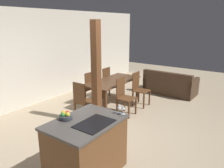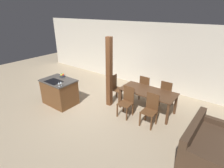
# 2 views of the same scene
# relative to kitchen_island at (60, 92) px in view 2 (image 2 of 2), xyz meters

# --- Properties ---
(ground_plane) EXTENTS (16.00, 16.00, 0.00)m
(ground_plane) POSITION_rel_kitchen_island_xyz_m (1.16, 0.56, -0.46)
(ground_plane) COLOR tan
(wall_back) EXTENTS (11.20, 0.08, 2.70)m
(wall_back) POSITION_rel_kitchen_island_xyz_m (1.16, 3.34, 0.89)
(wall_back) COLOR silver
(wall_back) RESTS_ON ground_plane
(kitchen_island) EXTENTS (1.16, 0.83, 0.92)m
(kitchen_island) POSITION_rel_kitchen_island_xyz_m (0.00, 0.00, 0.00)
(kitchen_island) COLOR brown
(kitchen_island) RESTS_ON ground_plane
(fruit_bowl) EXTENTS (0.20, 0.20, 0.11)m
(fruit_bowl) POSITION_rel_kitchen_island_xyz_m (-0.12, 0.29, 0.51)
(fruit_bowl) COLOR #383D47
(fruit_bowl) RESTS_ON kitchen_island
(wine_glass_near) EXTENTS (0.06, 0.06, 0.15)m
(wine_glass_near) POSITION_rel_kitchen_island_xyz_m (0.51, -0.35, 0.57)
(wine_glass_near) COLOR silver
(wine_glass_near) RESTS_ON kitchen_island
(wine_glass_middle) EXTENTS (0.06, 0.06, 0.15)m
(wine_glass_middle) POSITION_rel_kitchen_island_xyz_m (0.51, -0.27, 0.57)
(wine_glass_middle) COLOR silver
(wine_glass_middle) RESTS_ON kitchen_island
(dining_table) EXTENTS (1.79, 0.84, 0.73)m
(dining_table) POSITION_rel_kitchen_island_xyz_m (2.72, 1.42, 0.17)
(dining_table) COLOR #51331E
(dining_table) RESTS_ON ground_plane
(dining_chair_near_left) EXTENTS (0.40, 0.40, 0.96)m
(dining_chair_near_left) POSITION_rel_kitchen_island_xyz_m (2.32, 0.77, 0.04)
(dining_chair_near_left) COLOR brown
(dining_chair_near_left) RESTS_ON ground_plane
(dining_chair_near_right) EXTENTS (0.40, 0.40, 0.96)m
(dining_chair_near_right) POSITION_rel_kitchen_island_xyz_m (3.13, 0.77, 0.04)
(dining_chair_near_right) COLOR brown
(dining_chair_near_right) RESTS_ON ground_plane
(dining_chair_far_left) EXTENTS (0.40, 0.40, 0.96)m
(dining_chair_far_left) POSITION_rel_kitchen_island_xyz_m (2.32, 2.06, 0.04)
(dining_chair_far_left) COLOR brown
(dining_chair_far_left) RESTS_ON ground_plane
(dining_chair_far_right) EXTENTS (0.40, 0.40, 0.96)m
(dining_chair_far_right) POSITION_rel_kitchen_island_xyz_m (3.13, 2.06, 0.04)
(dining_chair_far_right) COLOR brown
(dining_chair_far_right) RESTS_ON ground_plane
(dining_chair_head_end) EXTENTS (0.40, 0.40, 0.96)m
(dining_chair_head_end) POSITION_rel_kitchen_island_xyz_m (1.45, 1.42, 0.04)
(dining_chair_head_end) COLOR brown
(dining_chair_head_end) RESTS_ON ground_plane
(couch) EXTENTS (0.88, 1.68, 0.79)m
(couch) POSITION_rel_kitchen_island_xyz_m (4.67, 0.43, -0.18)
(couch) COLOR #473323
(couch) RESTS_ON ground_plane
(timber_post) EXTENTS (0.17, 0.17, 2.39)m
(timber_post) POSITION_rel_kitchen_island_xyz_m (1.47, 0.99, 0.74)
(timber_post) COLOR brown
(timber_post) RESTS_ON ground_plane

